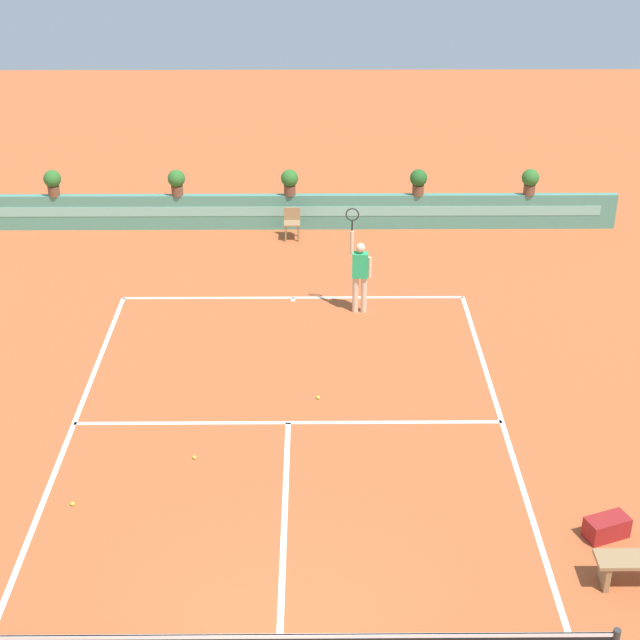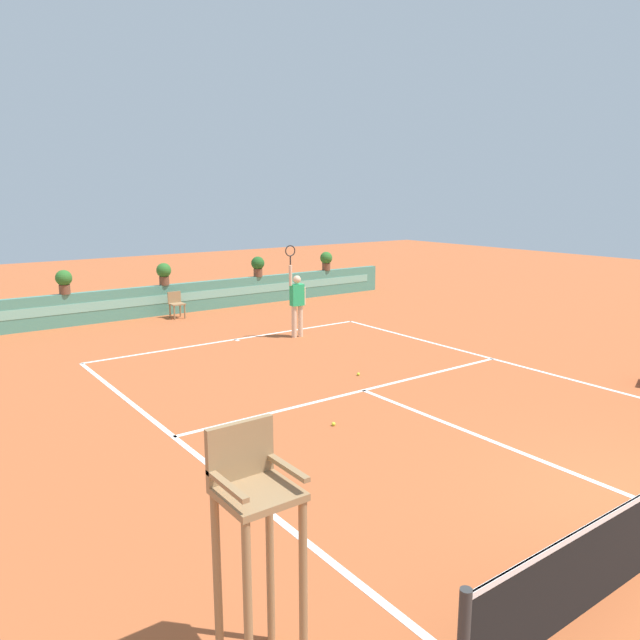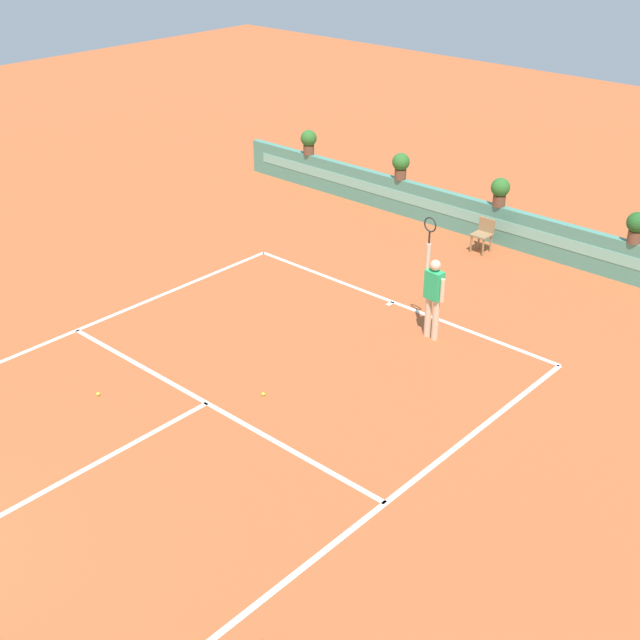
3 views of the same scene
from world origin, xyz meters
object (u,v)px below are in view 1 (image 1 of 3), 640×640
at_px(potted_plant_left, 177,181).
at_px(potted_plant_far_right, 530,180).
at_px(gear_bag, 607,527).
at_px(tennis_ball_mid_court, 194,457).
at_px(potted_plant_far_left, 53,181).
at_px(ball_kid_chair, 292,222).
at_px(tennis_ball_by_sideline, 318,397).
at_px(tennis_player, 360,271).
at_px(tennis_ball_near_baseline, 73,504).
at_px(potted_plant_centre, 290,181).
at_px(potted_plant_right, 418,180).

xyz_separation_m(potted_plant_left, potted_plant_far_right, (9.80, 0.00, 0.00)).
bearing_deg(potted_plant_far_right, gear_bag, -95.61).
bearing_deg(tennis_ball_mid_court, potted_plant_far_left, 114.30).
height_order(gear_bag, tennis_ball_mid_court, gear_bag).
xyz_separation_m(ball_kid_chair, potted_plant_far_left, (-6.62, 0.73, 0.93)).
xyz_separation_m(tennis_ball_by_sideline, potted_plant_far_left, (-7.29, 9.13, 1.38)).
xyz_separation_m(tennis_ball_by_sideline, potted_plant_left, (-3.87, 9.13, 1.38)).
distance_m(ball_kid_chair, tennis_player, 4.85).
xyz_separation_m(tennis_ball_near_baseline, tennis_ball_by_sideline, (4.17, 3.37, 0.00)).
bearing_deg(potted_plant_far_left, gear_bag, -48.26).
xyz_separation_m(ball_kid_chair, potted_plant_centre, (-0.07, 0.73, 0.93)).
bearing_deg(ball_kid_chair, potted_plant_far_right, 6.33).
xyz_separation_m(tennis_ball_near_baseline, potted_plant_far_right, (10.10, 12.50, 1.38)).
distance_m(tennis_ball_mid_court, tennis_ball_by_sideline, 3.04).
bearing_deg(potted_plant_left, tennis_player, -47.32).
bearing_deg(tennis_player, gear_bag, -65.80).
bearing_deg(potted_plant_centre, gear_bag, -68.13).
distance_m(gear_bag, potted_plant_left, 15.87).
relative_size(tennis_player, potted_plant_centre, 3.57).
relative_size(tennis_ball_near_baseline, potted_plant_right, 0.09).
relative_size(tennis_player, tennis_ball_mid_court, 38.01).
distance_m(potted_plant_far_left, potted_plant_left, 3.42).
bearing_deg(tennis_ball_by_sideline, potted_plant_left, 112.96).
bearing_deg(tennis_ball_by_sideline, tennis_player, 75.77).
bearing_deg(tennis_ball_by_sideline, gear_bag, -42.43).
bearing_deg(tennis_ball_by_sideline, potted_plant_centre, 94.63).
xyz_separation_m(gear_bag, potted_plant_right, (-1.79, 13.35, 1.23)).
distance_m(ball_kid_chair, potted_plant_left, 3.41).
relative_size(tennis_ball_by_sideline, potted_plant_left, 0.09).
relative_size(gear_bag, tennis_ball_mid_court, 10.29).
distance_m(tennis_player, potted_plant_right, 5.59).
height_order(potted_plant_far_left, potted_plant_left, same).
distance_m(tennis_ball_near_baseline, potted_plant_left, 12.58).
relative_size(tennis_ball_mid_court, potted_plant_far_left, 0.09).
height_order(tennis_ball_mid_court, potted_plant_left, potted_plant_left).
bearing_deg(potted_plant_centre, potted_plant_far_left, 180.00).
xyz_separation_m(tennis_ball_by_sideline, potted_plant_right, (2.83, 9.13, 1.38)).
relative_size(potted_plant_far_left, potted_plant_centre, 1.00).
bearing_deg(tennis_player, potted_plant_left, 132.68).
relative_size(potted_plant_far_left, potted_plant_right, 1.00).
height_order(ball_kid_chair, potted_plant_left, potted_plant_left).
bearing_deg(potted_plant_left, gear_bag, -57.56).
xyz_separation_m(potted_plant_right, potted_plant_far_right, (3.10, 0.00, 0.00)).
bearing_deg(ball_kid_chair, tennis_ball_by_sideline, -85.43).
height_order(tennis_player, potted_plant_far_right, tennis_player).
distance_m(tennis_ball_by_sideline, potted_plant_far_left, 11.76).
xyz_separation_m(tennis_ball_mid_court, tennis_ball_by_sideline, (2.25, 2.04, 0.00)).
height_order(potted_plant_left, potted_plant_centre, same).
xyz_separation_m(tennis_player, potted_plant_far_right, (4.95, 5.26, 0.36)).
height_order(tennis_ball_by_sideline, potted_plant_far_left, potted_plant_far_left).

